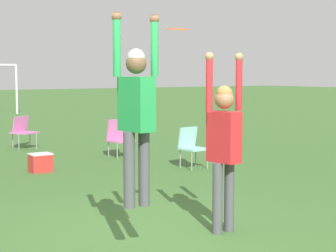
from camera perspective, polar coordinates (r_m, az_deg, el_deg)
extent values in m
plane|color=#3D662D|center=(6.55, -1.24, -11.53)|extent=(120.00, 120.00, 0.00)
cylinder|color=#4C4C51|center=(5.81, -3.96, -4.48)|extent=(0.12, 0.12, 0.79)
cylinder|color=#4C4C51|center=(5.90, -2.45, -4.32)|extent=(0.12, 0.12, 0.79)
cube|color=green|center=(5.78, -3.23, 2.24)|extent=(0.24, 0.42, 0.56)
sphere|color=brown|center=(5.77, -3.26, 6.36)|extent=(0.22, 0.22, 0.22)
sphere|color=#B7B2AD|center=(5.77, -3.26, 6.95)|extent=(0.18, 0.18, 0.18)
cylinder|color=green|center=(5.67, -5.23, 8.02)|extent=(0.08, 0.08, 0.60)
sphere|color=brown|center=(5.69, -5.25, 11.02)|extent=(0.10, 0.10, 0.10)
cylinder|color=green|center=(5.89, -1.38, 7.94)|extent=(0.08, 0.08, 0.60)
sphere|color=brown|center=(5.91, -1.39, 10.82)|extent=(0.10, 0.10, 0.10)
cylinder|color=#4C4C51|center=(6.73, 5.04, -7.33)|extent=(0.12, 0.12, 0.85)
cylinder|color=#4C4C51|center=(6.85, 6.23, -7.13)|extent=(0.12, 0.12, 0.85)
cube|color=red|center=(6.67, 5.70, -1.11)|extent=(0.24, 0.42, 0.60)
sphere|color=#9E704C|center=(6.63, 5.73, 2.72)|extent=(0.23, 0.23, 0.23)
sphere|color=olive|center=(6.63, 5.74, 3.27)|extent=(0.20, 0.20, 0.20)
cylinder|color=red|center=(6.49, 4.21, 4.22)|extent=(0.08, 0.08, 0.64)
sphere|color=#9E704C|center=(6.49, 4.23, 7.05)|extent=(0.10, 0.10, 0.10)
cylinder|color=red|center=(6.78, 7.22, 4.24)|extent=(0.08, 0.08, 0.64)
sphere|color=#9E704C|center=(6.78, 7.25, 6.95)|extent=(0.10, 0.10, 0.10)
cylinder|color=#E04C23|center=(6.08, 0.97, 9.82)|extent=(0.24, 0.24, 0.04)
cylinder|color=gray|center=(12.56, -5.18, -2.48)|extent=(0.02, 0.02, 0.39)
cylinder|color=gray|center=(12.76, -3.58, -2.34)|extent=(0.02, 0.02, 0.39)
cylinder|color=gray|center=(12.91, -6.06, -2.27)|extent=(0.02, 0.02, 0.39)
cylinder|color=gray|center=(13.11, -4.49, -2.14)|extent=(0.02, 0.02, 0.39)
cube|color=#C666A3|center=(12.81, -4.83, -1.52)|extent=(0.56, 0.56, 0.04)
cube|color=#C666A3|center=(12.98, -5.32, -0.33)|extent=(0.49, 0.20, 0.46)
cylinder|color=gray|center=(14.36, -14.91, -1.58)|extent=(0.02, 0.02, 0.43)
cylinder|color=gray|center=(14.51, -13.22, -1.47)|extent=(0.02, 0.02, 0.43)
cylinder|color=gray|center=(14.79, -15.49, -1.39)|extent=(0.02, 0.02, 0.43)
cylinder|color=gray|center=(14.94, -13.85, -1.29)|extent=(0.02, 0.02, 0.43)
cube|color=#C666A3|center=(14.63, -14.39, -0.66)|extent=(0.73, 0.73, 0.04)
cube|color=#C666A3|center=(14.84, -14.73, 0.23)|extent=(0.51, 0.35, 0.38)
cylinder|color=gray|center=(11.03, 2.42, -3.50)|extent=(0.02, 0.02, 0.41)
cylinder|color=gray|center=(11.27, 4.03, -3.32)|extent=(0.02, 0.02, 0.41)
cylinder|color=gray|center=(11.35, 1.25, -3.25)|extent=(0.02, 0.02, 0.41)
cylinder|color=gray|center=(11.58, 2.83, -3.08)|extent=(0.02, 0.02, 0.41)
cube|color=#8CC6C1|center=(11.28, 2.64, -2.34)|extent=(0.51, 0.51, 0.04)
cube|color=#8CC6C1|center=(11.42, 2.00, -1.12)|extent=(0.47, 0.16, 0.41)
cube|color=red|center=(11.18, -12.82, -3.70)|extent=(0.41, 0.32, 0.34)
cube|color=silver|center=(11.15, -12.84, -2.78)|extent=(0.41, 0.33, 0.02)
cylinder|color=white|center=(27.59, -15.13, 3.60)|extent=(0.10, 0.10, 2.30)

